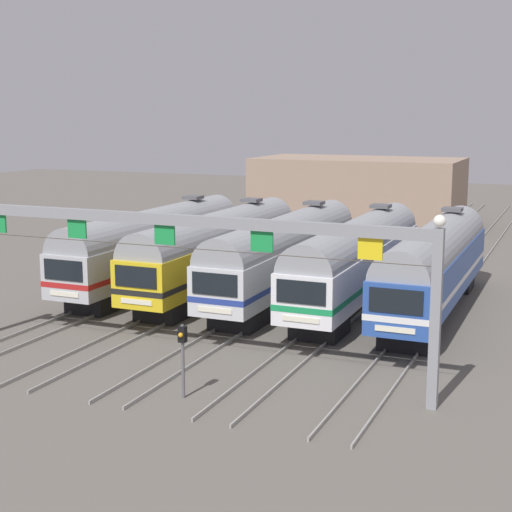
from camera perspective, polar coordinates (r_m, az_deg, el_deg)
name	(u,v)px	position (r m, az deg, el deg)	size (l,w,h in m)	color
ground_plane	(284,299)	(44.30, 2.09, -3.16)	(160.00, 160.00, 0.00)	#5B564F
track_bed	(363,250)	(60.17, 7.85, 0.44)	(18.23, 70.00, 0.15)	gray
commuter_train_stainless	(155,243)	(47.32, -7.40, 0.96)	(2.88, 18.06, 5.05)	#B2B5BA
commuter_train_yellow	(217,247)	(45.38, -2.83, 0.63)	(2.88, 18.06, 5.05)	gold
commuter_train_silver	(285,252)	(43.75, 2.11, 0.26)	(2.88, 18.06, 5.05)	silver
commuter_train_white	(357,258)	(42.48, 7.39, -0.12)	(2.88, 18.06, 5.05)	white
commuter_train_blue	(435,263)	(41.58, 12.95, -0.53)	(2.88, 18.06, 5.05)	#284C9E
catenary_gantry	(165,244)	(31.24, -6.68, 0.88)	(21.97, 0.44, 6.97)	gray
yard_signal_mast	(183,347)	(28.84, -5.39, -6.64)	(0.28, 0.35, 2.79)	#59595E
maintenance_building	(358,191)	(75.39, 7.47, 4.77)	(19.12, 10.00, 6.18)	gray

